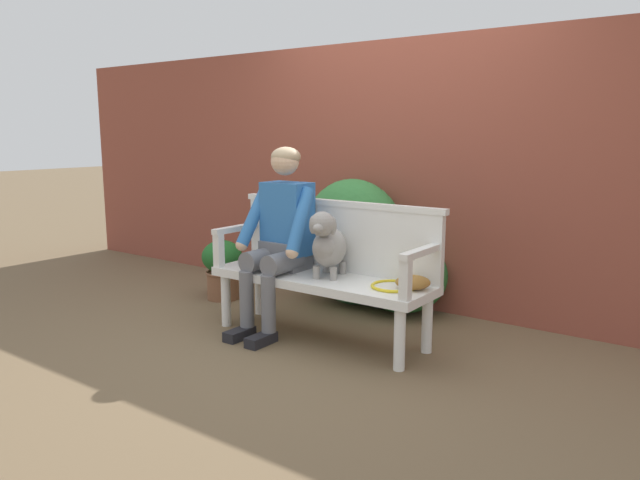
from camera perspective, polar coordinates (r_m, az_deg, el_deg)
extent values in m
plane|color=brown|center=(4.27, 0.00, -9.22)|extent=(40.00, 40.00, 0.00)
cube|color=brown|center=(5.08, 8.19, 6.15)|extent=(8.00, 0.30, 2.14)
ellipsoid|color=#337538|center=(4.98, 3.10, -0.21)|extent=(0.95, 0.65, 1.04)
ellipsoid|color=#286B2D|center=(4.84, 7.82, -3.30)|extent=(0.71, 0.68, 0.60)
cube|color=white|center=(4.15, 0.00, -3.81)|extent=(1.61, 0.49, 0.06)
cylinder|color=white|center=(4.53, -8.86, -5.65)|extent=(0.07, 0.07, 0.39)
cylinder|color=white|center=(3.70, 7.52, -9.29)|extent=(0.07, 0.07, 0.39)
cylinder|color=white|center=(4.79, -5.74, -4.71)|extent=(0.07, 0.07, 0.39)
cylinder|color=white|center=(4.01, 10.07, -7.80)|extent=(0.07, 0.07, 0.39)
cube|color=white|center=(4.27, 1.69, 0.15)|extent=(1.61, 0.05, 0.46)
cube|color=white|center=(4.23, 1.71, 3.48)|extent=(1.65, 0.06, 0.04)
cube|color=white|center=(4.46, -9.54, -1.00)|extent=(0.06, 0.06, 0.24)
cube|color=white|center=(4.58, -7.76, 1.12)|extent=(0.06, 0.49, 0.04)
cube|color=white|center=(3.55, 8.07, -3.82)|extent=(0.06, 0.06, 0.24)
cube|color=white|center=(3.70, 9.61, -1.08)|extent=(0.06, 0.49, 0.04)
cube|color=black|center=(4.28, -7.60, -8.79)|extent=(0.10, 0.24, 0.07)
cylinder|color=slate|center=(4.26, -6.93, -5.56)|extent=(0.10, 0.10, 0.40)
cylinder|color=slate|center=(4.32, -5.58, -1.82)|extent=(0.15, 0.31, 0.15)
cube|color=black|center=(4.15, -5.57, -9.35)|extent=(0.10, 0.24, 0.07)
cylinder|color=slate|center=(4.13, -4.89, -6.02)|extent=(0.10, 0.10, 0.40)
cylinder|color=slate|center=(4.19, -3.53, -2.16)|extent=(0.15, 0.31, 0.15)
cube|color=slate|center=(4.36, -3.23, -1.38)|extent=(0.32, 0.24, 0.20)
cube|color=#2D6BB2|center=(4.34, -3.10, 2.03)|extent=(0.34, 0.22, 0.52)
cylinder|color=#2D6BB2|center=(4.38, -6.21, 2.33)|extent=(0.14, 0.33, 0.45)
sphere|color=#DBB28E|center=(4.34, -7.39, -0.44)|extent=(0.09, 0.09, 0.09)
cylinder|color=#2D6BB2|center=(4.11, -1.86, 1.88)|extent=(0.14, 0.33, 0.45)
sphere|color=#DBB28E|center=(4.04, -2.64, -1.15)|extent=(0.09, 0.09, 0.09)
sphere|color=#DBB28E|center=(4.28, -3.33, 7.44)|extent=(0.20, 0.20, 0.20)
ellipsoid|color=tan|center=(4.29, -3.24, 7.85)|extent=(0.21, 0.21, 0.14)
cylinder|color=gray|center=(4.06, -0.36, -3.07)|extent=(0.05, 0.05, 0.09)
cylinder|color=gray|center=(4.02, 1.26, -3.20)|extent=(0.05, 0.05, 0.09)
cylinder|color=gray|center=(4.24, 0.58, -2.49)|extent=(0.05, 0.05, 0.09)
cylinder|color=gray|center=(4.20, 2.14, -2.61)|extent=(0.05, 0.05, 0.09)
ellipsoid|color=gray|center=(4.09, 0.92, -0.70)|extent=(0.30, 0.38, 0.26)
sphere|color=gray|center=(3.98, 0.37, -0.69)|extent=(0.15, 0.15, 0.15)
sphere|color=gray|center=(3.93, 0.21, 1.52)|extent=(0.17, 0.17, 0.17)
ellipsoid|color=gray|center=(3.86, -0.16, 1.12)|extent=(0.09, 0.11, 0.06)
ellipsoid|color=gray|center=(3.96, -0.69, 1.44)|extent=(0.06, 0.05, 0.12)
ellipsoid|color=gray|center=(3.91, 1.23, 1.33)|extent=(0.06, 0.05, 0.12)
sphere|color=gray|center=(4.23, 1.62, 0.38)|extent=(0.08, 0.08, 0.08)
torus|color=yellow|center=(3.86, 6.95, -4.33)|extent=(0.29, 0.29, 0.02)
cylinder|color=silver|center=(3.87, 6.95, -4.43)|extent=(0.25, 0.25, 0.00)
cube|color=yellow|center=(4.00, 8.12, -3.79)|extent=(0.04, 0.07, 0.02)
cylinder|color=black|center=(4.12, 9.05, -3.40)|extent=(0.03, 0.22, 0.03)
ellipsoid|color=#9E6B2D|center=(3.83, 8.76, -3.97)|extent=(0.27, 0.26, 0.09)
cylinder|color=brown|center=(5.28, -9.15, -4.26)|extent=(0.27, 0.27, 0.23)
torus|color=brown|center=(5.25, -9.18, -3.05)|extent=(0.29, 0.29, 0.02)
ellipsoid|color=#1E5B23|center=(5.22, -9.23, -1.55)|extent=(0.34, 0.34, 0.28)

